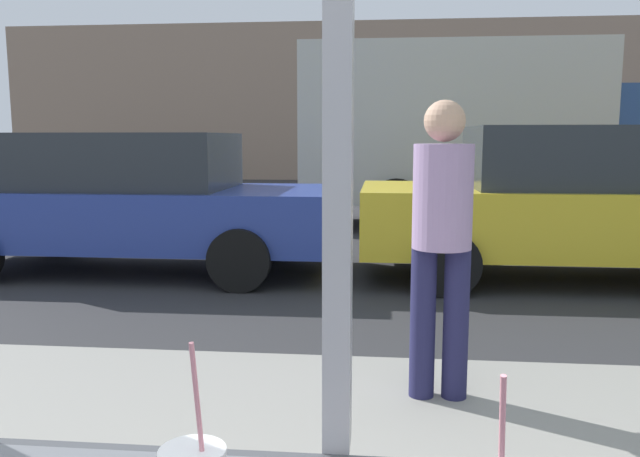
{
  "coord_description": "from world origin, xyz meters",
  "views": [
    {
      "loc": [
        0.08,
        -1.05,
        1.53
      ],
      "look_at": [
        -0.32,
        2.97,
        0.96
      ],
      "focal_mm": 35.73,
      "sensor_mm": 36.0,
      "label": 1
    }
  ],
  "objects_px": {
    "parked_car_yellow": "(576,202)",
    "box_truck": "(489,131)",
    "parked_car_blue": "(132,201)",
    "pedestrian": "(442,231)"
  },
  "relations": [
    {
      "from": "parked_car_yellow",
      "to": "box_truck",
      "type": "bearing_deg",
      "value": 93.9
    },
    {
      "from": "parked_car_blue",
      "to": "pedestrian",
      "type": "relative_size",
      "value": 2.82
    },
    {
      "from": "parked_car_blue",
      "to": "parked_car_yellow",
      "type": "xyz_separation_m",
      "value": [
        4.94,
        0.0,
        0.03
      ]
    },
    {
      "from": "parked_car_blue",
      "to": "parked_car_yellow",
      "type": "distance_m",
      "value": 4.94
    },
    {
      "from": "parked_car_blue",
      "to": "box_truck",
      "type": "bearing_deg",
      "value": 41.7
    },
    {
      "from": "parked_car_yellow",
      "to": "pedestrian",
      "type": "distance_m",
      "value": 4.0
    },
    {
      "from": "parked_car_blue",
      "to": "parked_car_yellow",
      "type": "height_order",
      "value": "parked_car_yellow"
    },
    {
      "from": "parked_car_blue",
      "to": "box_truck",
      "type": "xyz_separation_m",
      "value": [
        4.66,
        4.15,
        0.83
      ]
    },
    {
      "from": "parked_car_blue",
      "to": "pedestrian",
      "type": "distance_m",
      "value": 4.82
    },
    {
      "from": "parked_car_yellow",
      "to": "box_truck",
      "type": "relative_size",
      "value": 0.68
    }
  ]
}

